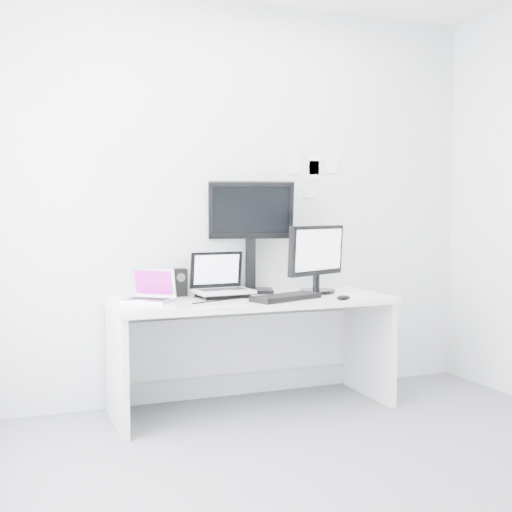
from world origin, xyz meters
name	(u,v)px	position (x,y,z in m)	size (l,w,h in m)	color
ground	(345,483)	(0.00, 0.00, 0.00)	(3.60, 3.60, 0.00)	#59595E
back_wall	(234,202)	(0.00, 1.60, 1.35)	(3.60, 3.60, 0.00)	silver
desk	(252,354)	(0.00, 1.25, 0.36)	(1.80, 0.70, 0.73)	white
macbook	(148,285)	(-0.67, 1.29, 0.84)	(0.29, 0.22, 0.22)	#B7B6BB
speaker	(179,282)	(-0.42, 1.50, 0.82)	(0.09, 0.09, 0.18)	black
dell_laptop	(223,274)	(-0.17, 1.33, 0.88)	(0.36, 0.28, 0.30)	silver
rear_monitor	(251,236)	(0.08, 1.50, 1.12)	(0.57, 0.21, 0.78)	black
samsung_monitor	(318,258)	(0.50, 1.32, 0.97)	(0.52, 0.24, 0.48)	black
keyboard	(286,297)	(0.16, 1.08, 0.75)	(0.48, 0.17, 0.03)	black
mouse	(343,298)	(0.50, 0.94, 0.75)	(0.10, 0.06, 0.03)	black
wall_note_0	(294,164)	(0.45, 1.59, 1.62)	(0.10, 0.00, 0.14)	white
wall_note_1	(313,170)	(0.60, 1.59, 1.58)	(0.09, 0.00, 0.13)	white
wall_note_2	(332,163)	(0.75, 1.59, 1.63)	(0.10, 0.00, 0.14)	white
wall_note_3	(311,192)	(0.58, 1.59, 1.42)	(0.11, 0.00, 0.08)	white
wall_note_4	(315,165)	(0.61, 1.59, 1.61)	(0.09, 0.00, 0.13)	white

